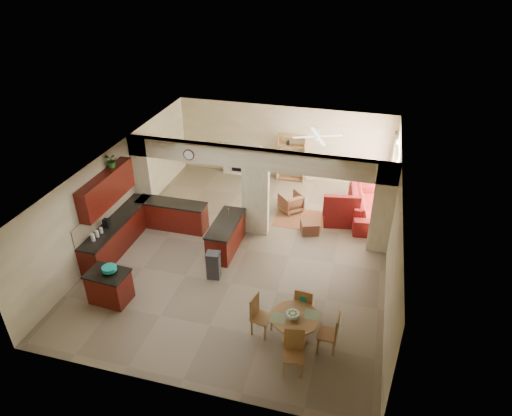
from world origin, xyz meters
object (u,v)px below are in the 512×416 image
(kitchen_island, at_px, (110,286))
(dining_table, at_px, (295,325))
(sofa, at_px, (367,206))
(armchair, at_px, (291,202))

(kitchen_island, height_order, dining_table, kitchen_island)
(sofa, distance_m, armchair, 2.51)
(dining_table, distance_m, sofa, 6.14)
(kitchen_island, xyz_separation_m, sofa, (6.01, 5.84, -0.04))
(dining_table, bearing_deg, sofa, 78.01)
(kitchen_island, xyz_separation_m, armchair, (3.52, 5.54, -0.12))
(kitchen_island, height_order, armchair, kitchen_island)
(kitchen_island, relative_size, dining_table, 0.95)
(sofa, xyz_separation_m, armchair, (-2.49, -0.30, -0.08))
(dining_table, relative_size, armchair, 1.60)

